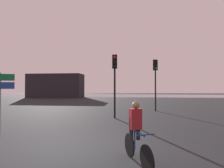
# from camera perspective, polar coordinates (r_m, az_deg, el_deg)

# --- Properties ---
(ground_plane) EXTENTS (120.00, 120.00, 0.00)m
(ground_plane) POSITION_cam_1_polar(r_m,az_deg,el_deg) (5.85, -10.72, -20.97)
(ground_plane) COLOR black
(water_strip) EXTENTS (80.00, 16.00, 0.01)m
(water_strip) POSITION_cam_1_polar(r_m,az_deg,el_deg) (44.47, 3.92, -3.78)
(water_strip) COLOR slate
(water_strip) RESTS_ON ground
(distant_building) EXTENTS (10.94, 4.00, 4.78)m
(distant_building) POSITION_cam_1_polar(r_m,az_deg,el_deg) (37.60, -17.86, -0.55)
(distant_building) COLOR black
(distant_building) RESTS_ON ground
(traffic_light_far_right) EXTENTS (0.40, 0.42, 4.37)m
(traffic_light_far_right) POSITION_cam_1_polar(r_m,az_deg,el_deg) (15.28, 13.99, 2.78)
(traffic_light_far_right) COLOR black
(traffic_light_far_right) RESTS_ON ground
(traffic_light_center) EXTENTS (0.33, 0.35, 4.14)m
(traffic_light_center) POSITION_cam_1_polar(r_m,az_deg,el_deg) (11.43, 0.89, 3.35)
(traffic_light_center) COLOR black
(traffic_light_center) RESTS_ON ground
(direction_sign_post) EXTENTS (1.03, 0.45, 2.60)m
(direction_sign_post) POSITION_cam_1_polar(r_m,az_deg,el_deg) (8.51, -32.83, -2.27)
(direction_sign_post) COLOR slate
(direction_sign_post) RESTS_ON ground
(cyclist) EXTENTS (0.74, 1.60, 1.62)m
(cyclist) POSITION_cam_1_polar(r_m,az_deg,el_deg) (4.80, 7.85, -15.19)
(cyclist) COLOR black
(cyclist) RESTS_ON ground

